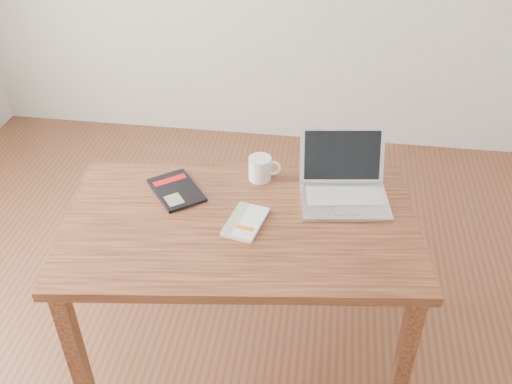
# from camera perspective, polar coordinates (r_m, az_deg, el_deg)

# --- Properties ---
(room) EXTENTS (4.04, 4.04, 2.70)m
(room) POSITION_cam_1_polar(r_m,az_deg,el_deg) (1.80, -7.61, 10.49)
(room) COLOR brown
(room) RESTS_ON ground
(desk) EXTENTS (1.44, 0.94, 0.75)m
(desk) POSITION_cam_1_polar(r_m,az_deg,el_deg) (2.24, -1.49, -4.70)
(desk) COLOR #552D19
(desk) RESTS_ON ground
(white_guidebook) EXTENTS (0.16, 0.23, 0.02)m
(white_guidebook) POSITION_cam_1_polar(r_m,az_deg,el_deg) (2.17, -1.07, -3.00)
(white_guidebook) COLOR silver
(white_guidebook) RESTS_ON desk
(black_guidebook) EXTENTS (0.28, 0.30, 0.01)m
(black_guidebook) POSITION_cam_1_polar(r_m,az_deg,el_deg) (2.35, -7.98, 0.20)
(black_guidebook) COLOR black
(black_guidebook) RESTS_ON desk
(laptop) EXTENTS (0.39, 0.38, 0.23)m
(laptop) POSITION_cam_1_polar(r_m,az_deg,el_deg) (2.31, 8.76, 0.74)
(laptop) COLOR silver
(laptop) RESTS_ON desk
(coffee_mug) EXTENTS (0.14, 0.09, 0.10)m
(coffee_mug) POSITION_cam_1_polar(r_m,az_deg,el_deg) (2.38, 0.48, 2.42)
(coffee_mug) COLOR white
(coffee_mug) RESTS_ON desk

